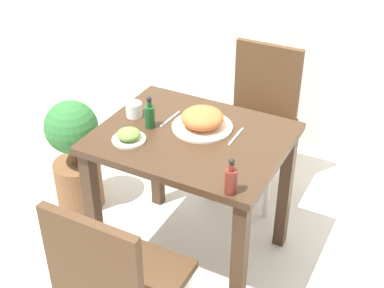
# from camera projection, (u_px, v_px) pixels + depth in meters

# --- Properties ---
(ground_plane) EXTENTS (16.00, 16.00, 0.00)m
(ground_plane) POSITION_uv_depth(u_px,v_px,m) (192.00, 253.00, 2.89)
(ground_plane) COLOR beige
(dining_table) EXTENTS (0.88, 0.71, 0.75)m
(dining_table) POSITION_uv_depth(u_px,v_px,m) (192.00, 159.00, 2.56)
(dining_table) COLOR #3D2819
(dining_table) RESTS_ON ground_plane
(chair_near) EXTENTS (0.42, 0.42, 0.91)m
(chair_near) POSITION_uv_depth(u_px,v_px,m) (115.00, 282.00, 2.04)
(chair_near) COLOR #4C331E
(chair_near) RESTS_ON ground_plane
(chair_far) EXTENTS (0.42, 0.42, 0.91)m
(chair_far) POSITION_uv_depth(u_px,v_px,m) (258.00, 114.00, 3.14)
(chair_far) COLOR #4C331E
(chair_far) RESTS_ON ground_plane
(food_plate) EXTENTS (0.29, 0.29, 0.10)m
(food_plate) POSITION_uv_depth(u_px,v_px,m) (202.00, 120.00, 2.51)
(food_plate) COLOR beige
(food_plate) RESTS_ON dining_table
(side_plate) EXTENTS (0.16, 0.16, 0.06)m
(side_plate) POSITION_uv_depth(u_px,v_px,m) (129.00, 136.00, 2.43)
(side_plate) COLOR beige
(side_plate) RESTS_ON dining_table
(drink_cup) EXTENTS (0.08, 0.08, 0.07)m
(drink_cup) POSITION_uv_depth(u_px,v_px,m) (134.00, 110.00, 2.61)
(drink_cup) COLOR white
(drink_cup) RESTS_ON dining_table
(sauce_bottle) EXTENTS (0.05, 0.05, 0.16)m
(sauce_bottle) POSITION_uv_depth(u_px,v_px,m) (150.00, 115.00, 2.51)
(sauce_bottle) COLOR #194C23
(sauce_bottle) RESTS_ON dining_table
(condiment_bottle) EXTENTS (0.05, 0.05, 0.16)m
(condiment_bottle) POSITION_uv_depth(u_px,v_px,m) (231.00, 180.00, 2.08)
(condiment_bottle) COLOR maroon
(condiment_bottle) RESTS_ON dining_table
(fork_utensil) EXTENTS (0.02, 0.17, 0.00)m
(fork_utensil) POSITION_uv_depth(u_px,v_px,m) (170.00, 119.00, 2.60)
(fork_utensil) COLOR silver
(fork_utensil) RESTS_ON dining_table
(spoon_utensil) EXTENTS (0.01, 0.16, 0.00)m
(spoon_utensil) POSITION_uv_depth(u_px,v_px,m) (236.00, 136.00, 2.47)
(spoon_utensil) COLOR silver
(spoon_utensil) RESTS_ON dining_table
(potted_plant_left) EXTENTS (0.30, 0.30, 0.68)m
(potted_plant_left) POSITION_uv_depth(u_px,v_px,m) (75.00, 153.00, 3.07)
(potted_plant_left) COLOR brown
(potted_plant_left) RESTS_ON ground_plane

